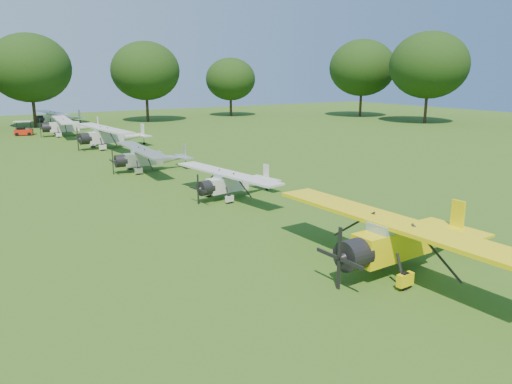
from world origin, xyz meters
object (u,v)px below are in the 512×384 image
at_px(aircraft_4, 149,156).
at_px(golf_cart, 23,131).
at_px(aircraft_6, 69,125).
at_px(aircraft_5, 111,135).
at_px(aircraft_7, 57,117).
at_px(aircraft_2, 403,236).
at_px(aircraft_3, 233,181).

bearing_deg(aircraft_4, golf_cart, 102.73).
bearing_deg(aircraft_6, aircraft_4, -83.86).
bearing_deg(aircraft_6, aircraft_5, -78.33).
distance_m(aircraft_5, aircraft_7, 26.07).
distance_m(aircraft_2, aircraft_5, 38.56).
bearing_deg(aircraft_2, aircraft_6, 89.53).
bearing_deg(aircraft_6, aircraft_3, -81.98).
relative_size(aircraft_3, golf_cart, 4.00).
height_order(aircraft_5, aircraft_6, aircraft_5).
relative_size(aircraft_4, golf_cart, 4.31).
relative_size(aircraft_3, aircraft_6, 0.81).
bearing_deg(aircraft_7, aircraft_4, -98.73).
relative_size(aircraft_4, aircraft_6, 0.87).
relative_size(aircraft_2, aircraft_5, 1.00).
height_order(aircraft_3, golf_cart, aircraft_3).
xyz_separation_m(aircraft_2, aircraft_6, (-1.70, 51.19, -0.06)).
xyz_separation_m(aircraft_3, golf_cart, (-6.56, 40.83, -0.47)).
bearing_deg(aircraft_7, golf_cart, -128.42).
bearing_deg(aircraft_5, aircraft_4, -99.77).
height_order(aircraft_3, aircraft_4, aircraft_4).
bearing_deg(aircraft_5, aircraft_7, 84.80).
bearing_deg(aircraft_7, aircraft_2, -97.11).
xyz_separation_m(aircraft_2, golf_cart, (-6.46, 54.57, -0.79)).
distance_m(aircraft_3, aircraft_6, 37.49).
height_order(aircraft_2, aircraft_6, aircraft_2).
relative_size(aircraft_4, aircraft_7, 0.92).
distance_m(aircraft_7, golf_cart, 11.73).
height_order(aircraft_4, aircraft_7, aircraft_7).
bearing_deg(aircraft_3, aircraft_4, 88.88).
bearing_deg(aircraft_7, aircraft_6, -102.85).
distance_m(aircraft_4, aircraft_6, 26.43).
distance_m(aircraft_6, aircraft_7, 13.49).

